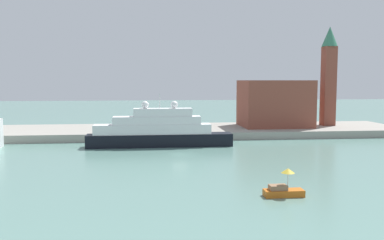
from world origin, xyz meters
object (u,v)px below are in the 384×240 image
(small_motorboat, at_px, (283,189))
(work_barge, at_px, (103,144))
(harbor_building, at_px, (275,103))
(mooring_bollard, at_px, (161,131))
(bell_tower, at_px, (329,72))
(parked_car, at_px, (107,128))
(person_figure, at_px, (124,128))
(large_yacht, at_px, (158,131))

(small_motorboat, bearing_deg, work_barge, 121.35)
(work_barge, distance_m, harbor_building, 43.10)
(small_motorboat, relative_size, mooring_bollard, 5.97)
(bell_tower, bearing_deg, mooring_bollard, -165.48)
(small_motorboat, distance_m, parked_car, 55.27)
(person_figure, bearing_deg, large_yacht, -58.73)
(work_barge, bearing_deg, parked_car, 91.67)
(parked_car, xyz_separation_m, mooring_bollard, (11.94, -5.51, -0.21))
(large_yacht, relative_size, person_figure, 17.66)
(person_figure, bearing_deg, small_motorboat, -67.60)
(mooring_bollard, bearing_deg, work_barge, -154.03)
(person_figure, bearing_deg, work_barge, -109.71)
(harbor_building, distance_m, person_figure, 36.80)
(parked_car, bearing_deg, bell_tower, 5.65)
(mooring_bollard, bearing_deg, large_yacht, -97.21)
(parked_car, bearing_deg, mooring_bollard, -24.78)
(large_yacht, distance_m, harbor_building, 34.07)
(work_barge, relative_size, person_figure, 3.06)
(harbor_building, relative_size, bell_tower, 0.67)
(small_motorboat, relative_size, parked_car, 1.02)
(large_yacht, bearing_deg, parked_car, 130.18)
(harbor_building, height_order, person_figure, harbor_building)
(small_motorboat, distance_m, mooring_bollard, 45.91)
(small_motorboat, distance_m, person_figure, 52.53)
(work_barge, bearing_deg, person_figure, 70.29)
(small_motorboat, bearing_deg, large_yacht, 109.29)
(harbor_building, relative_size, parked_car, 3.73)
(parked_car, relative_size, mooring_bollard, 5.86)
(harbor_building, xyz_separation_m, bell_tower, (13.87, 0.78, 7.73))
(small_motorboat, bearing_deg, mooring_bollard, 105.08)
(mooring_bollard, bearing_deg, small_motorboat, -74.92)
(harbor_building, xyz_separation_m, parked_car, (-39.87, -4.53, -5.02))
(bell_tower, bearing_deg, person_figure, -172.47)
(harbor_building, height_order, mooring_bollard, harbor_building)
(small_motorboat, relative_size, harbor_building, 0.27)
(large_yacht, relative_size, parked_car, 6.50)
(work_barge, height_order, mooring_bollard, mooring_bollard)
(work_barge, height_order, harbor_building, harbor_building)
(small_motorboat, height_order, harbor_building, harbor_building)
(work_barge, relative_size, parked_car, 1.13)
(large_yacht, bearing_deg, bell_tower, 23.21)
(work_barge, bearing_deg, large_yacht, -9.82)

